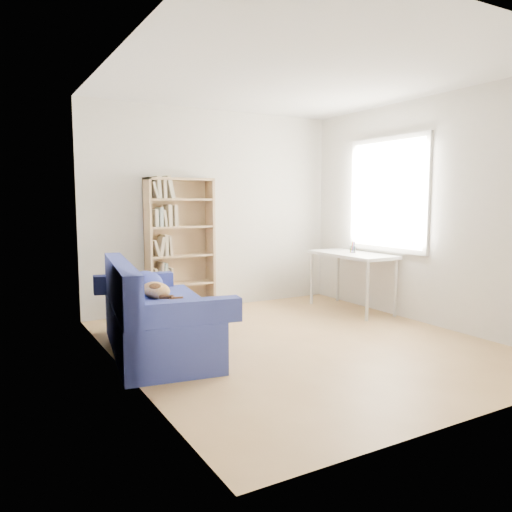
# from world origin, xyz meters

# --- Properties ---
(ground) EXTENTS (4.00, 4.00, 0.00)m
(ground) POSITION_xyz_m (0.00, 0.00, 0.00)
(ground) COLOR #AC804D
(ground) RESTS_ON ground
(room_shell) EXTENTS (3.54, 4.04, 2.62)m
(room_shell) POSITION_xyz_m (0.10, 0.03, 1.64)
(room_shell) COLOR silver
(room_shell) RESTS_ON ground
(sofa) EXTENTS (1.10, 1.89, 0.87)m
(sofa) POSITION_xyz_m (-1.35, 0.48, 0.33)
(sofa) COLOR navy
(sofa) RESTS_ON ground
(bookshelf) EXTENTS (0.85, 0.26, 1.70)m
(bookshelf) POSITION_xyz_m (-0.55, 1.85, 0.79)
(bookshelf) COLOR tan
(bookshelf) RESTS_ON ground
(desk) EXTENTS (0.56, 1.22, 0.75)m
(desk) POSITION_xyz_m (1.45, 0.93, 0.68)
(desk) COLOR white
(desk) RESTS_ON ground
(pen_cup) EXTENTS (0.08, 0.08, 0.15)m
(pen_cup) POSITION_xyz_m (1.49, 0.96, 0.81)
(pen_cup) COLOR white
(pen_cup) RESTS_ON desk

